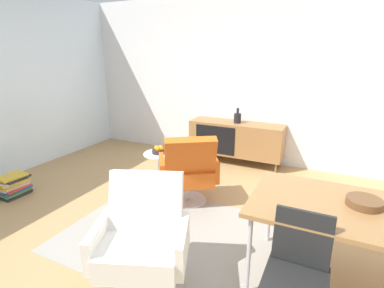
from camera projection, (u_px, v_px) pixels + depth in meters
The scene contains 13 objects.
ground_plane at pixel (179, 232), 3.22m from camera, with size 8.32×8.32×0.00m, color tan.
wall_back at pixel (251, 81), 5.04m from camera, with size 6.80×0.12×2.80m, color white.
sideboard at pixel (236, 139), 5.12m from camera, with size 1.60×0.45×0.72m.
vase_cobalt at pixel (237, 118), 5.00m from camera, with size 0.12×0.12×0.25m.
dining_table at pixel (359, 214), 2.24m from camera, with size 1.60×0.90×0.74m.
wooden_bowl_on_table at pixel (364, 202), 2.27m from camera, with size 0.26×0.26×0.06m, color brown.
dining_chair_front_left at pixel (297, 272), 1.97m from camera, with size 0.40×0.43×0.86m.
lounge_chair_red at pixel (189, 169), 3.71m from camera, with size 0.90×0.89×0.95m.
armchair_black_shell at pixel (143, 236), 2.36m from camera, with size 0.85×0.83×0.95m.
side_table_round at pixel (160, 166), 4.20m from camera, with size 0.44×0.44×0.52m.
fruit_bowl at pixel (159, 150), 4.12m from camera, with size 0.20×0.20×0.11m.
magazine_stack at pixel (13, 185), 4.01m from camera, with size 0.35×0.40×0.29m.
area_rug at pixel (171, 234), 3.17m from camera, with size 2.20×1.70×0.01m, color gray.
Camera 1 is at (1.35, -2.45, 1.87)m, focal length 27.75 mm.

